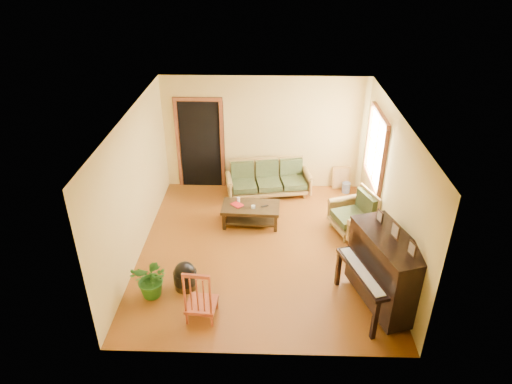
{
  "coord_description": "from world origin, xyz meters",
  "views": [
    {
      "loc": [
        0.1,
        -6.98,
        5.11
      ],
      "look_at": [
        -0.12,
        0.2,
        1.1
      ],
      "focal_mm": 32.0,
      "sensor_mm": 36.0,
      "label": 1
    }
  ],
  "objects_px": {
    "piano": "(385,272)",
    "footstool": "(185,278)",
    "armchair": "(353,213)",
    "ceramic_crock": "(346,188)",
    "coffee_table": "(251,215)",
    "red_chair": "(201,292)",
    "potted_plant": "(152,279)",
    "sofa": "(269,179)"
  },
  "relations": [
    {
      "from": "piano",
      "to": "armchair",
      "type": "bearing_deg",
      "value": 77.05
    },
    {
      "from": "coffee_table",
      "to": "armchair",
      "type": "distance_m",
      "value": 2.02
    },
    {
      "from": "coffee_table",
      "to": "red_chair",
      "type": "distance_m",
      "value": 2.72
    },
    {
      "from": "armchair",
      "to": "ceramic_crock",
      "type": "xyz_separation_m",
      "value": [
        0.13,
        1.6,
        -0.31
      ]
    },
    {
      "from": "piano",
      "to": "ceramic_crock",
      "type": "distance_m",
      "value": 3.69
    },
    {
      "from": "coffee_table",
      "to": "ceramic_crock",
      "type": "bearing_deg",
      "value": 33.0
    },
    {
      "from": "sofa",
      "to": "red_chair",
      "type": "height_order",
      "value": "red_chair"
    },
    {
      "from": "red_chair",
      "to": "footstool",
      "type": "bearing_deg",
      "value": 124.63
    },
    {
      "from": "piano",
      "to": "ceramic_crock",
      "type": "bearing_deg",
      "value": 73.06
    },
    {
      "from": "sofa",
      "to": "potted_plant",
      "type": "distance_m",
      "value": 3.86
    },
    {
      "from": "piano",
      "to": "footstool",
      "type": "xyz_separation_m",
      "value": [
        -3.16,
        0.29,
        -0.45
      ]
    },
    {
      "from": "sofa",
      "to": "coffee_table",
      "type": "xyz_separation_m",
      "value": [
        -0.35,
        -1.2,
        -0.19
      ]
    },
    {
      "from": "piano",
      "to": "red_chair",
      "type": "height_order",
      "value": "piano"
    },
    {
      "from": "footstool",
      "to": "potted_plant",
      "type": "xyz_separation_m",
      "value": [
        -0.49,
        -0.21,
        0.16
      ]
    },
    {
      "from": "red_chair",
      "to": "potted_plant",
      "type": "xyz_separation_m",
      "value": [
        -0.85,
        0.44,
        -0.14
      ]
    },
    {
      "from": "coffee_table",
      "to": "footstool",
      "type": "distance_m",
      "value": 2.22
    },
    {
      "from": "piano",
      "to": "ceramic_crock",
      "type": "height_order",
      "value": "piano"
    },
    {
      "from": "sofa",
      "to": "coffee_table",
      "type": "bearing_deg",
      "value": -116.23
    },
    {
      "from": "piano",
      "to": "potted_plant",
      "type": "relative_size",
      "value": 2.11
    },
    {
      "from": "coffee_table",
      "to": "piano",
      "type": "relative_size",
      "value": 0.8
    },
    {
      "from": "red_chair",
      "to": "piano",
      "type": "bearing_deg",
      "value": 12.89
    },
    {
      "from": "piano",
      "to": "potted_plant",
      "type": "height_order",
      "value": "piano"
    },
    {
      "from": "footstool",
      "to": "piano",
      "type": "bearing_deg",
      "value": -5.24
    },
    {
      "from": "piano",
      "to": "red_chair",
      "type": "bearing_deg",
      "value": 169.91
    },
    {
      "from": "ceramic_crock",
      "to": "potted_plant",
      "type": "bearing_deg",
      "value": -135.37
    },
    {
      "from": "armchair",
      "to": "red_chair",
      "type": "xyz_separation_m",
      "value": [
        -2.64,
        -2.41,
        0.05
      ]
    },
    {
      "from": "potted_plant",
      "to": "piano",
      "type": "bearing_deg",
      "value": -1.23
    },
    {
      "from": "armchair",
      "to": "piano",
      "type": "relative_size",
      "value": 0.6
    },
    {
      "from": "sofa",
      "to": "footstool",
      "type": "xyz_separation_m",
      "value": [
        -1.36,
        -3.18,
        -0.21
      ]
    },
    {
      "from": "coffee_table",
      "to": "footstool",
      "type": "xyz_separation_m",
      "value": [
        -1.0,
        -1.98,
        -0.02
      ]
    },
    {
      "from": "sofa",
      "to": "armchair",
      "type": "distance_m",
      "value": 2.17
    },
    {
      "from": "piano",
      "to": "ceramic_crock",
      "type": "xyz_separation_m",
      "value": [
        -0.03,
        3.65,
        -0.52
      ]
    },
    {
      "from": "armchair",
      "to": "piano",
      "type": "distance_m",
      "value": 2.07
    },
    {
      "from": "footstool",
      "to": "ceramic_crock",
      "type": "distance_m",
      "value": 4.6
    },
    {
      "from": "footstool",
      "to": "ceramic_crock",
      "type": "height_order",
      "value": "footstool"
    },
    {
      "from": "ceramic_crock",
      "to": "potted_plant",
      "type": "height_order",
      "value": "potted_plant"
    },
    {
      "from": "coffee_table",
      "to": "potted_plant",
      "type": "xyz_separation_m",
      "value": [
        -1.49,
        -2.19,
        0.13
      ]
    },
    {
      "from": "armchair",
      "to": "ceramic_crock",
      "type": "relative_size",
      "value": 3.64
    },
    {
      "from": "armchair",
      "to": "footstool",
      "type": "relative_size",
      "value": 2.21
    },
    {
      "from": "armchair",
      "to": "red_chair",
      "type": "bearing_deg",
      "value": -157.62
    },
    {
      "from": "coffee_table",
      "to": "red_chair",
      "type": "height_order",
      "value": "red_chair"
    },
    {
      "from": "potted_plant",
      "to": "sofa",
      "type": "bearing_deg",
      "value": 61.45
    }
  ]
}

